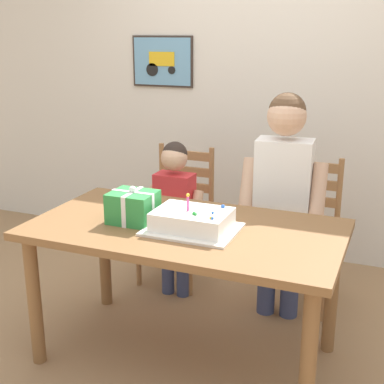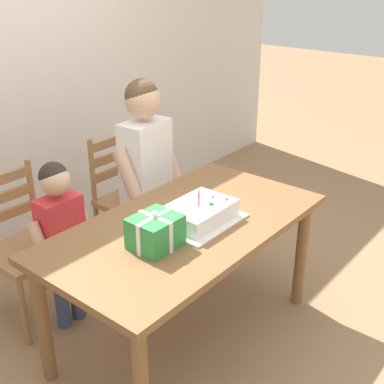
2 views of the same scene
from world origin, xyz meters
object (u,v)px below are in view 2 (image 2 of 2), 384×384
(gift_box_red_large, at_px, (155,232))
(child_older, at_px, (146,162))
(child_younger, at_px, (61,231))
(birthday_cake, at_px, (199,213))
(dining_table, at_px, (185,239))
(chair_right, at_px, (129,198))
(chair_left, at_px, (24,246))

(gift_box_red_large, relative_size, child_older, 0.17)
(child_younger, bearing_deg, gift_box_red_large, -84.25)
(birthday_cake, bearing_deg, dining_table, 139.52)
(birthday_cake, distance_m, child_younger, 0.79)
(birthday_cake, xyz_separation_m, child_younger, (-0.39, 0.67, -0.17))
(chair_right, relative_size, child_younger, 0.90)
(birthday_cake, xyz_separation_m, chair_left, (-0.49, 0.93, -0.32))
(gift_box_red_large, bearing_deg, birthday_cake, -0.94)
(dining_table, relative_size, gift_box_red_large, 6.72)
(gift_box_red_large, height_order, chair_right, gift_box_red_large)
(dining_table, bearing_deg, chair_left, 116.09)
(birthday_cake, bearing_deg, child_older, 66.27)
(chair_left, bearing_deg, chair_right, 0.00)
(chair_right, distance_m, child_older, 0.45)
(gift_box_red_large, xyz_separation_m, chair_right, (0.70, 0.92, -0.35))
(chair_right, bearing_deg, gift_box_red_large, -127.29)
(gift_box_red_large, relative_size, chair_right, 0.25)
(child_older, bearing_deg, gift_box_red_large, -133.15)
(dining_table, bearing_deg, gift_box_red_large, -171.04)
(chair_right, relative_size, child_older, 0.68)
(child_younger, bearing_deg, chair_left, 109.74)
(dining_table, relative_size, child_younger, 1.51)
(birthday_cake, relative_size, gift_box_red_large, 1.90)
(gift_box_red_large, bearing_deg, dining_table, 8.96)
(gift_box_red_large, bearing_deg, child_younger, 95.75)
(chair_left, height_order, chair_right, same)
(child_older, relative_size, child_younger, 1.32)
(birthday_cake, bearing_deg, gift_box_red_large, 179.06)
(chair_left, relative_size, chair_right, 1.00)
(child_older, bearing_deg, dining_table, -119.45)
(gift_box_red_large, bearing_deg, chair_right, 52.71)
(chair_left, relative_size, child_younger, 0.90)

